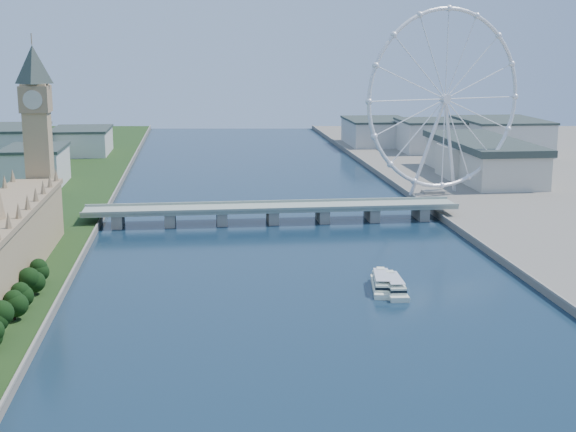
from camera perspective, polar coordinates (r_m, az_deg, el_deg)
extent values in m
cube|color=tan|center=(452.07, -17.27, 3.90)|extent=(13.00, 13.00, 80.00)
cube|color=#937A59|center=(448.90, -17.53, 7.95)|extent=(15.00, 15.00, 14.00)
pyramid|color=#2D3833|center=(448.00, -17.76, 11.52)|extent=(20.02, 20.02, 20.00)
cube|color=gray|center=(473.69, -1.12, 0.57)|extent=(220.00, 22.00, 2.00)
cube|color=gray|center=(474.91, -11.99, -0.25)|extent=(6.00, 20.00, 7.50)
cube|color=gray|center=(472.93, -8.37, -0.16)|extent=(6.00, 20.00, 7.50)
cube|color=gray|center=(472.84, -4.74, -0.08)|extent=(6.00, 20.00, 7.50)
cube|color=gray|center=(474.66, -1.11, 0.01)|extent=(6.00, 20.00, 7.50)
cube|color=gray|center=(478.36, 2.46, 0.10)|extent=(6.00, 20.00, 7.50)
cube|color=gray|center=(483.89, 5.98, 0.18)|extent=(6.00, 20.00, 7.50)
cube|color=gray|center=(491.19, 9.39, 0.26)|extent=(6.00, 20.00, 7.50)
torus|color=silver|center=(543.46, 11.12, 8.17)|extent=(113.60, 39.12, 118.60)
cylinder|color=silver|center=(543.46, 11.12, 8.17)|extent=(7.25, 6.61, 6.00)
cube|color=gray|center=(559.87, 10.25, 1.71)|extent=(14.00, 10.00, 2.00)
cube|color=beige|center=(609.62, -17.50, 3.33)|extent=(40.00, 60.00, 26.00)
cube|color=beige|center=(704.76, -19.37, 4.57)|extent=(60.00, 80.00, 32.00)
cube|color=beige|center=(774.56, -14.45, 5.13)|extent=(50.00, 70.00, 22.00)
cube|color=beige|center=(779.80, 10.22, 5.58)|extent=(60.00, 60.00, 28.00)
cube|color=beige|center=(780.44, 14.88, 5.45)|extent=(70.00, 90.00, 30.00)
cube|color=beige|center=(827.52, 6.35, 5.93)|extent=(60.00, 80.00, 24.00)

